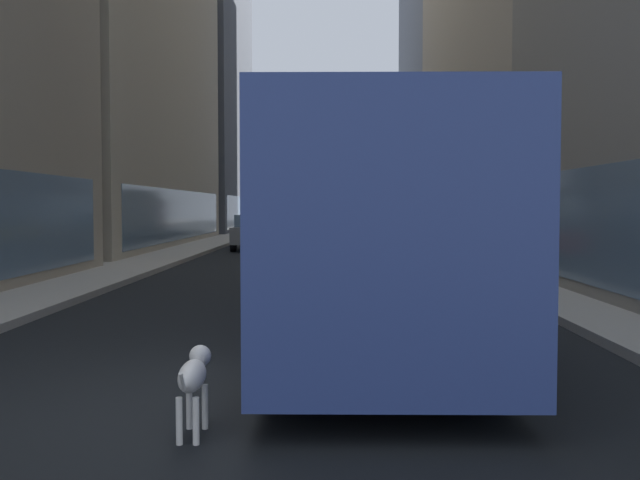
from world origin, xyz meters
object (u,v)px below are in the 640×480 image
Objects in this scene: car_yellow_taxi at (372,230)px; dalmatian_dog at (194,376)px; car_red_coupe at (385,237)px; car_grey_wagon at (255,232)px; box_truck at (300,212)px; transit_bus at (364,220)px; car_black_suv at (360,223)px.

dalmatian_dog is (-3.34, -28.88, -0.31)m from car_yellow_taxi.
car_grey_wagon is (-5.60, 5.46, 0.00)m from car_red_coupe.
box_truck reaches higher than car_red_coupe.
car_yellow_taxi is at bearing 90.00° from car_red_coupe.
car_black_suv is (1.60, 37.97, -0.95)m from transit_bus.
car_grey_wagon is at bearing 100.64° from transit_bus.
car_yellow_taxi is 0.59× the size of box_truck.
transit_bus is at bearing 71.99° from dalmatian_dog.
transit_bus reaches higher than car_black_suv.
box_truck reaches higher than car_yellow_taxi.
car_yellow_taxi is (0.00, 7.71, 0.00)m from car_red_coupe.
car_red_coupe is 0.94× the size of car_grey_wagon.
box_truck is at bearing -133.25° from car_black_suv.
car_grey_wagon is (-4.00, 21.28, -0.95)m from transit_bus.
car_red_coupe is at bearing -44.30° from car_grey_wagon.
box_truck is at bearing 90.97° from dalmatian_dog.
car_grey_wagon is 17.60m from car_black_suv.
transit_bus reaches higher than car_yellow_taxi.
transit_bus is 38.02m from car_black_suv.
transit_bus reaches higher than car_grey_wagon.
dalmatian_dog is at bearing -94.41° from car_black_suv.
transit_bus is at bearing -79.36° from car_grey_wagon.
box_truck reaches higher than dalmatian_dog.
car_yellow_taxi is 4.63× the size of dalmatian_dog.
car_black_suv is 4.61× the size of dalmatian_dog.
car_red_coupe and car_black_suv have the same top height.
car_grey_wagon and car_black_suv have the same top height.
dalmatian_dog is at bearing -89.03° from box_truck.
transit_bus is 2.59× the size of car_yellow_taxi.
car_black_suv is 14.44m from car_yellow_taxi.
car_red_coupe is 7.82m from car_grey_wagon.
car_red_coupe is at bearing -90.00° from car_yellow_taxi.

